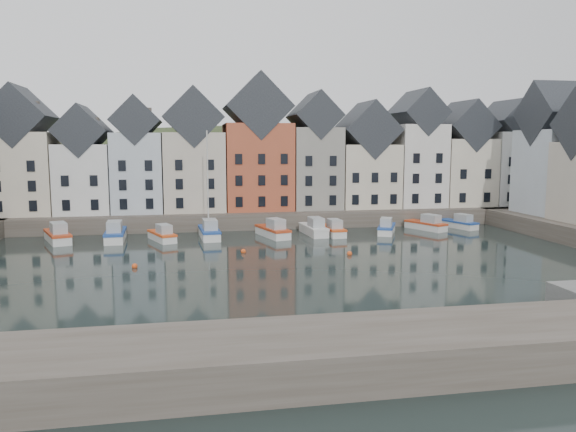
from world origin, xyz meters
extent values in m
plane|color=black|center=(0.00, 0.00, 0.00)|extent=(260.00, 260.00, 0.00)
cube|color=#494138|center=(0.00, 30.00, 1.00)|extent=(90.00, 16.00, 2.00)
cube|color=#494138|center=(-10.00, -22.00, 1.00)|extent=(50.00, 6.00, 2.00)
ellipsoid|color=#273118|center=(0.00, 56.00, -18.00)|extent=(153.60, 70.40, 64.00)
sphere|color=black|center=(-13.94, 50.93, 8.70)|extent=(5.77, 5.77, 5.77)
sphere|color=black|center=(24.86, 60.75, 8.12)|extent=(5.27, 5.27, 5.27)
sphere|color=black|center=(31.82, 54.20, 7.88)|extent=(5.07, 5.07, 5.07)
sphere|color=black|center=(14.28, 55.19, 7.82)|extent=(5.01, 5.01, 5.01)
sphere|color=black|center=(-37.67, 56.61, 6.57)|extent=(3.94, 3.94, 3.94)
sphere|color=black|center=(28.33, 60.25, 8.05)|extent=(5.21, 5.21, 5.21)
sphere|color=black|center=(1.99, 58.64, 8.32)|extent=(5.45, 5.45, 5.45)
sphere|color=black|center=(37.80, 48.31, 7.21)|extent=(4.49, 4.49, 4.49)
cube|color=beige|center=(-29.17, 28.00, 7.04)|extent=(7.67, 8.00, 10.07)
cube|color=black|center=(-29.17, 28.00, 13.97)|extent=(7.67, 8.16, 7.67)
cube|color=white|center=(-21.90, 28.00, 6.30)|extent=(6.56, 8.00, 8.61)
cube|color=black|center=(-21.90, 28.00, 12.23)|extent=(6.56, 8.16, 6.56)
cube|color=silver|center=(-15.37, 28.00, 7.01)|extent=(6.20, 8.00, 10.02)
cube|color=black|center=(-15.37, 28.00, 13.55)|extent=(6.20, 8.16, 6.20)
cube|color=beige|center=(-8.27, 28.00, 7.04)|extent=(7.70, 8.00, 10.08)
cube|color=black|center=(-8.27, 28.00, 13.98)|extent=(7.70, 8.16, 7.70)
cube|color=#B25033|center=(0.07, 28.00, 7.64)|extent=(8.69, 8.00, 11.28)
cube|color=black|center=(0.07, 28.00, 15.43)|extent=(8.69, 8.16, 8.69)
cube|color=gray|center=(7.78, 28.00, 7.39)|extent=(6.43, 8.00, 10.78)
cube|color=black|center=(7.78, 28.00, 14.37)|extent=(6.43, 8.16, 6.43)
cube|color=beige|center=(15.08, 28.00, 6.28)|extent=(7.88, 8.00, 8.56)
cube|color=black|center=(15.08, 28.00, 12.51)|extent=(7.88, 8.16, 7.88)
cube|color=silver|center=(22.42, 28.00, 7.64)|extent=(6.50, 8.00, 11.27)
cube|color=black|center=(22.42, 28.00, 14.88)|extent=(6.50, 8.16, 6.50)
cube|color=beige|center=(29.43, 28.00, 6.66)|extent=(7.23, 8.00, 9.32)
cube|color=black|center=(29.43, 28.00, 13.11)|extent=(7.23, 8.16, 7.23)
cube|color=white|center=(36.28, 28.00, 7.16)|extent=(6.18, 8.00, 10.32)
cube|color=black|center=(36.28, 28.00, 13.85)|extent=(6.18, 8.16, 6.18)
cube|color=silver|center=(36.00, 16.26, 7.19)|extent=(7.47, 8.00, 10.38)
cube|color=black|center=(36.00, 16.26, 14.36)|extent=(7.62, 8.00, 8.00)
sphere|color=#DD4C1A|center=(-4.00, 8.00, 0.15)|extent=(0.50, 0.50, 0.50)
sphere|color=#DD4C1A|center=(6.00, 5.00, 0.15)|extent=(0.50, 0.50, 0.50)
sphere|color=#DD4C1A|center=(-14.00, 3.00, 0.15)|extent=(0.50, 0.50, 0.50)
cube|color=silver|center=(-23.39, 17.87, 0.37)|extent=(4.02, 6.66, 1.17)
cube|color=#C13F1B|center=(-23.39, 17.87, 1.01)|extent=(4.16, 6.81, 0.27)
cube|color=#9EA3A6|center=(-23.06, 16.97, 1.65)|extent=(2.29, 2.91, 1.28)
cube|color=silver|center=(-17.24, 17.61, 0.38)|extent=(2.19, 6.56, 1.19)
cube|color=#214697|center=(-17.24, 17.61, 1.03)|extent=(2.31, 6.69, 0.27)
cube|color=#9EA3A6|center=(-17.20, 16.64, 1.68)|extent=(1.61, 2.65, 1.30)
cube|color=silver|center=(-12.16, 16.62, 0.31)|extent=(3.38, 5.62, 0.99)
cube|color=#DD4C1A|center=(-12.16, 16.62, 0.85)|extent=(3.50, 5.76, 0.22)
cube|color=#9EA3A6|center=(-11.88, 15.86, 1.39)|extent=(1.92, 2.46, 1.08)
cube|color=silver|center=(-6.91, 17.46, 0.37)|extent=(2.27, 6.46, 1.17)
cube|color=#214697|center=(-6.91, 17.46, 1.01)|extent=(2.38, 6.60, 0.27)
cube|color=#9EA3A6|center=(-6.85, 16.51, 1.64)|extent=(1.63, 2.63, 1.27)
cylinder|color=silver|center=(-6.94, 18.10, 6.36)|extent=(0.15, 0.15, 11.67)
cube|color=silver|center=(0.35, 17.03, 0.36)|extent=(3.37, 6.48, 1.14)
cube|color=#C13F1B|center=(0.35, 17.03, 0.98)|extent=(3.50, 6.63, 0.26)
cube|color=#9EA3A6|center=(0.59, 16.13, 1.60)|extent=(2.03, 2.77, 1.24)
cube|color=silver|center=(5.36, 17.62, 0.35)|extent=(2.27, 6.20, 1.11)
cube|color=silver|center=(5.36, 17.62, 0.96)|extent=(2.38, 6.33, 0.25)
cube|color=#9EA3A6|center=(5.43, 16.71, 1.57)|extent=(1.60, 2.53, 1.22)
cube|color=silver|center=(7.45, 16.89, 0.32)|extent=(1.99, 5.66, 1.02)
cube|color=#DD4C1A|center=(7.45, 16.89, 0.88)|extent=(2.09, 5.77, 0.23)
cube|color=#9EA3A6|center=(7.49, 16.05, 1.44)|extent=(1.43, 2.30, 1.11)
cube|color=silver|center=(14.24, 17.02, 0.32)|extent=(3.80, 5.66, 1.00)
cube|color=#214697|center=(14.24, 17.02, 0.87)|extent=(3.93, 5.80, 0.23)
cube|color=#9EA3A6|center=(13.89, 16.27, 1.42)|extent=(2.08, 2.53, 1.10)
cube|color=silver|center=(20.04, 18.80, 0.33)|extent=(3.77, 5.81, 1.03)
cube|color=#C13F1B|center=(20.04, 18.80, 0.89)|extent=(3.90, 5.95, 0.23)
cube|color=#9EA3A6|center=(20.38, 18.03, 1.45)|extent=(2.09, 2.58, 1.12)
cube|color=silver|center=(24.75, 19.33, 0.31)|extent=(3.24, 5.48, 0.96)
cube|color=#214697|center=(24.75, 19.33, 0.83)|extent=(3.36, 5.61, 0.22)
cube|color=#9EA3A6|center=(25.02, 18.59, 1.36)|extent=(1.86, 2.39, 1.05)
camera|label=1|loc=(-9.59, -46.37, 10.77)|focal=35.00mm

